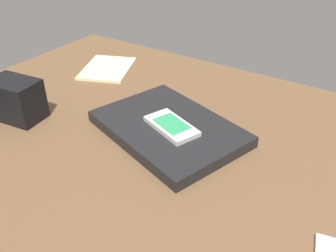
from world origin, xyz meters
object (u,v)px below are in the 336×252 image
object	(u,v)px
cell_phone_on_laptop	(171,126)
notepad	(107,68)
desk_organizer	(16,100)
laptop_closed	(168,129)

from	to	relation	value
cell_phone_on_laptop	notepad	xyz separation A→B (cm)	(34.94, -19.59, -2.64)
notepad	desk_organizer	bearing A→B (deg)	68.97
laptop_closed	cell_phone_on_laptop	world-z (taller)	cell_phone_on_laptop
laptop_closed	notepad	distance (cm)	38.33
laptop_closed	cell_phone_on_laptop	xyz separation A→B (cm)	(-1.47, 0.92, 1.79)
desk_organizer	laptop_closed	bearing A→B (deg)	-165.46
laptop_closed	notepad	bearing A→B (deg)	-11.27
notepad	laptop_closed	bearing A→B (deg)	127.93
desk_organizer	cell_phone_on_laptop	bearing A→B (deg)	-167.69
laptop_closed	notepad	size ratio (longest dim) A/B	1.79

